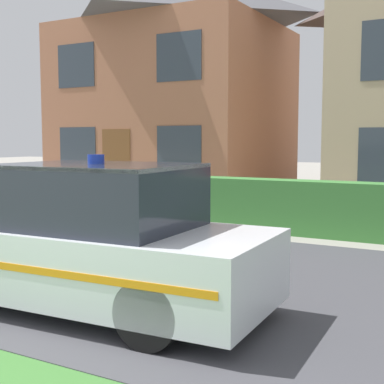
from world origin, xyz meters
TOP-DOWN VIEW (x-y plane):
  - road_strip at (0.00, 4.27)m, footprint 28.00×5.82m
  - garden_hedge at (-0.35, 8.06)m, footprint 14.36×0.59m
  - police_car at (-0.29, 2.62)m, footprint 4.22×1.78m
  - house_left at (-5.84, 13.84)m, footprint 6.88×6.09m

SIDE VIEW (x-z plane):
  - road_strip at x=0.00m, z-range 0.00..0.01m
  - garden_hedge at x=-0.35m, z-range 0.00..1.03m
  - police_car at x=-0.29m, z-range -0.09..1.53m
  - house_left at x=-5.84m, z-range 0.07..7.38m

